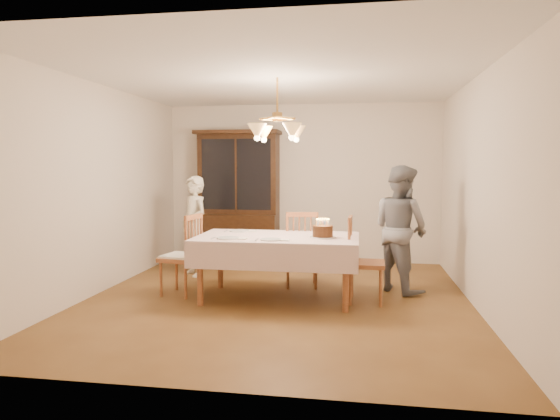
% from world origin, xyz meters
% --- Properties ---
extents(ground, '(5.00, 5.00, 0.00)m').
position_xyz_m(ground, '(0.00, 0.00, 0.00)').
color(ground, brown).
rests_on(ground, ground).
extents(room_shell, '(5.00, 5.00, 5.00)m').
position_xyz_m(room_shell, '(0.00, 0.00, 1.58)').
color(room_shell, white).
rests_on(room_shell, ground).
extents(dining_table, '(1.90, 1.10, 0.76)m').
position_xyz_m(dining_table, '(0.00, 0.00, 0.68)').
color(dining_table, brown).
rests_on(dining_table, ground).
extents(china_hutch, '(1.38, 0.54, 2.16)m').
position_xyz_m(china_hutch, '(-1.02, 2.25, 1.04)').
color(china_hutch, black).
rests_on(china_hutch, ground).
extents(chair_far_side, '(0.49, 0.48, 1.00)m').
position_xyz_m(chair_far_side, '(0.21, 0.67, 0.44)').
color(chair_far_side, brown).
rests_on(chair_far_side, ground).
extents(chair_left_end, '(0.49, 0.51, 1.00)m').
position_xyz_m(chair_left_end, '(-1.20, 0.02, 0.45)').
color(chair_left_end, brown).
rests_on(chair_left_end, ground).
extents(chair_right_end, '(0.43, 0.45, 1.00)m').
position_xyz_m(chair_right_end, '(1.03, 0.03, 0.44)').
color(chair_right_end, brown).
rests_on(chair_right_end, ground).
extents(elderly_woman, '(0.62, 0.61, 1.44)m').
position_xyz_m(elderly_woman, '(-1.40, 1.09, 0.72)').
color(elderly_woman, white).
rests_on(elderly_woman, ground).
extents(adult_in_grey, '(0.96, 0.98, 1.59)m').
position_xyz_m(adult_in_grey, '(1.47, 0.63, 0.80)').
color(adult_in_grey, slate).
rests_on(adult_in_grey, ground).
extents(birthday_cake, '(0.30, 0.30, 0.22)m').
position_xyz_m(birthday_cake, '(0.54, -0.06, 0.83)').
color(birthday_cake, white).
rests_on(birthday_cake, dining_table).
extents(place_setting_near_left, '(0.40, 0.25, 0.02)m').
position_xyz_m(place_setting_near_left, '(-0.51, -0.31, 0.77)').
color(place_setting_near_left, white).
rests_on(place_setting_near_left, dining_table).
extents(place_setting_near_right, '(0.38, 0.23, 0.02)m').
position_xyz_m(place_setting_near_right, '(-0.00, -0.35, 0.77)').
color(place_setting_near_right, white).
rests_on(place_setting_near_right, dining_table).
extents(place_setting_far_left, '(0.40, 0.25, 0.02)m').
position_xyz_m(place_setting_far_left, '(-0.53, 0.33, 0.77)').
color(place_setting_far_left, white).
rests_on(place_setting_far_left, dining_table).
extents(chandelier, '(0.62, 0.62, 0.73)m').
position_xyz_m(chandelier, '(-0.00, -0.00, 1.98)').
color(chandelier, '#BF8C3F').
rests_on(chandelier, ground).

